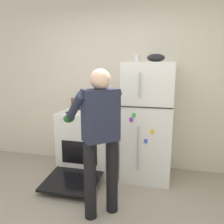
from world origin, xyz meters
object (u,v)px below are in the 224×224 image
object	(u,v)px
pepper_mill	(73,103)
mixing_bowl	(156,58)
red_pot	(95,108)
refrigerator	(148,121)
stove_range	(86,142)
coffee_mug	(137,58)
person_cook	(99,130)

from	to	relation	value
pepper_mill	mixing_bowl	distance (m)	1.50
red_pot	refrigerator	bearing A→B (deg)	3.66
refrigerator	red_pot	world-z (taller)	refrigerator
stove_range	coffee_mug	distance (m)	1.47
person_cook	pepper_mill	size ratio (longest dim) A/B	10.11
refrigerator	person_cook	size ratio (longest dim) A/B	1.04
refrigerator	stove_range	bearing A→B (deg)	-178.91
person_cook	coffee_mug	world-z (taller)	coffee_mug
person_cook	red_pot	world-z (taller)	person_cook
person_cook	red_pot	bearing A→B (deg)	110.29
pepper_mill	mixing_bowl	size ratio (longest dim) A/B	0.65
refrigerator	person_cook	distance (m)	1.10
stove_range	coffee_mug	xyz separation A→B (m)	(0.76, 0.07, 1.26)
person_cook	coffee_mug	xyz separation A→B (m)	(0.25, 1.05, 0.76)
red_pot	coffee_mug	bearing A→B (deg)	9.48
pepper_mill	red_pot	bearing A→B (deg)	-28.52
refrigerator	coffee_mug	xyz separation A→B (m)	(-0.18, 0.05, 0.88)
refrigerator	red_pot	size ratio (longest dim) A/B	5.18
stove_range	person_cook	bearing A→B (deg)	-62.51
red_pot	pepper_mill	size ratio (longest dim) A/B	2.04
person_cook	pepper_mill	xyz separation A→B (m)	(-0.81, 1.20, 0.06)
pepper_mill	person_cook	bearing A→B (deg)	-55.96
refrigerator	red_pot	bearing A→B (deg)	-176.34
stove_range	refrigerator	bearing A→B (deg)	1.09
red_pot	mixing_bowl	bearing A→B (deg)	3.34
mixing_bowl	person_cook	bearing A→B (deg)	-116.70
refrigerator	pepper_mill	xyz separation A→B (m)	(-1.24, 0.20, 0.19)
refrigerator	mixing_bowl	world-z (taller)	mixing_bowl
red_pot	coffee_mug	distance (m)	0.93
refrigerator	pepper_mill	size ratio (longest dim) A/B	10.55
coffee_mug	pepper_mill	bearing A→B (deg)	171.94
red_pot	stove_range	bearing A→B (deg)	168.75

